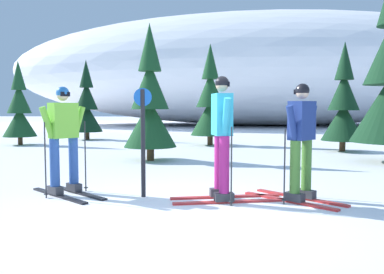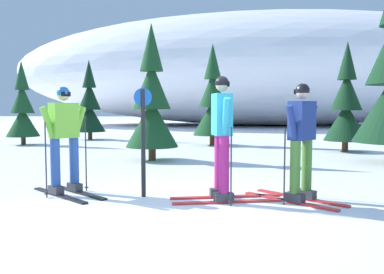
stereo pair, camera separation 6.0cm
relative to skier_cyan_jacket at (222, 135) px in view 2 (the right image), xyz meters
The scene contains 11 objects.
ground_plane 1.20m from the skier_cyan_jacket, 123.90° to the right, with size 120.00×120.00×0.00m, color white.
skier_cyan_jacket is the anchor object (origin of this frame).
skier_lime_jacket 2.55m from the skier_cyan_jacket, behind, with size 1.48×1.31×1.73m.
skier_navy_jacket 1.16m from the skier_cyan_jacket, ahead, with size 1.45×1.35×1.75m.
pine_tree_far_left 11.44m from the skier_cyan_jacket, 131.92° to the left, with size 1.23×1.23×3.18m.
pine_tree_left 12.67m from the skier_cyan_jacket, 118.12° to the left, with size 1.35×1.35×3.51m.
pine_tree_center_left 4.89m from the skier_cyan_jacket, 113.16° to the left, with size 1.39×1.39×3.61m.
pine_tree_center_right 8.97m from the skier_cyan_jacket, 93.01° to the left, with size 1.46×1.46×3.78m.
pine_tree_right 8.11m from the skier_cyan_jacket, 61.66° to the left, with size 1.35×1.35×3.50m.
snow_ridge_background 27.37m from the skier_cyan_jacket, 82.43° to the left, with size 41.77×18.87×8.73m, color white.
trail_marker_post 1.24m from the skier_cyan_jacket, behind, with size 0.28×0.07×1.70m.
Camera 2 is at (0.45, -5.36, 1.39)m, focal length 37.21 mm.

